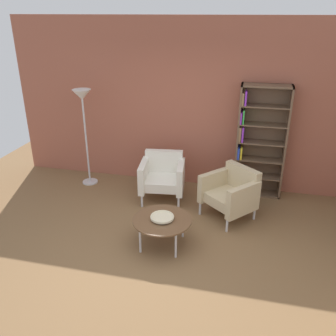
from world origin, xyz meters
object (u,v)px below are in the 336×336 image
Objects in this scene: bookshelf_tall at (257,143)px; armchair_by_bookshelf at (231,192)px; armchair_near_window at (163,176)px; coffee_table_low at (162,221)px; floor_lamp_torchiere at (83,106)px; decorative_bowl at (162,217)px.

bookshelf_tall is 1.08m from armchair_by_bookshelf.
bookshelf_tall is 1.68m from armchair_near_window.
floor_lamp_torchiere reaches higher than coffee_table_low.
bookshelf_tall is 2.26m from decorative_bowl.
armchair_by_bookshelf is at bearing -110.54° from bookshelf_tall.
armchair_near_window is (-0.33, 1.32, 0.04)m from coffee_table_low.
bookshelf_tall is 3.03m from floor_lamp_torchiere.
floor_lamp_torchiere is at bearing -174.35° from bookshelf_tall.
coffee_table_low is 2.62m from floor_lamp_torchiere.
bookshelf_tall is 2.28m from coffee_table_low.
armchair_by_bookshelf is 1.20× the size of armchair_near_window.
bookshelf_tall is at bearing 57.81° from decorative_bowl.
bookshelf_tall reaches higher than armchair_near_window.
floor_lamp_torchiere is at bearing 162.55° from armchair_near_window.
armchair_by_bookshelf is at bearing 49.24° from decorative_bowl.
decorative_bowl is at bearing -75.96° from coffee_table_low.
coffee_table_low is at bearing 104.04° from decorative_bowl.
armchair_by_bookshelf is at bearing -12.78° from floor_lamp_torchiere.
floor_lamp_torchiere is at bearing -151.87° from armchair_by_bookshelf.
decorative_bowl is 0.34× the size of armchair_by_bookshelf.
armchair_by_bookshelf is 1.22m from armchair_near_window.
decorative_bowl is 0.18× the size of floor_lamp_torchiere.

